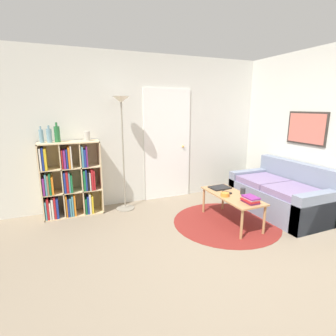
{
  "coord_description": "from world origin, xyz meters",
  "views": [
    {
      "loc": [
        -1.57,
        -2.07,
        1.72
      ],
      "look_at": [
        -0.16,
        1.32,
        0.85
      ],
      "focal_mm": 28.0,
      "sensor_mm": 36.0,
      "label": 1
    }
  ],
  "objects_px": {
    "coffee_table": "(232,198)",
    "laptop": "(220,188)",
    "bottle_middle": "(49,136)",
    "cup": "(243,191)",
    "bottle_left": "(41,136)",
    "bowl": "(225,194)",
    "bookshelf": "(70,182)",
    "bottle_right": "(57,134)",
    "floor_lamp": "(122,123)",
    "couch": "(282,195)",
    "vase_on_shelf": "(87,136)"
  },
  "relations": [
    {
      "from": "floor_lamp",
      "to": "couch",
      "type": "distance_m",
      "value": 2.88
    },
    {
      "from": "floor_lamp",
      "to": "bottle_left",
      "type": "distance_m",
      "value": 1.21
    },
    {
      "from": "cup",
      "to": "bottle_left",
      "type": "relative_size",
      "value": 0.39
    },
    {
      "from": "bowl",
      "to": "bottle_left",
      "type": "distance_m",
      "value": 2.85
    },
    {
      "from": "vase_on_shelf",
      "to": "bottle_middle",
      "type": "bearing_deg",
      "value": -179.22
    },
    {
      "from": "bookshelf",
      "to": "floor_lamp",
      "type": "distance_m",
      "value": 1.25
    },
    {
      "from": "bowl",
      "to": "bottle_right",
      "type": "distance_m",
      "value": 2.66
    },
    {
      "from": "floor_lamp",
      "to": "cup",
      "type": "relative_size",
      "value": 19.85
    },
    {
      "from": "bookshelf",
      "to": "laptop",
      "type": "height_order",
      "value": "bookshelf"
    },
    {
      "from": "floor_lamp",
      "to": "bottle_middle",
      "type": "distance_m",
      "value": 1.1
    },
    {
      "from": "cup",
      "to": "bottle_right",
      "type": "relative_size",
      "value": 0.32
    },
    {
      "from": "cup",
      "to": "bottle_left",
      "type": "bearing_deg",
      "value": 154.11
    },
    {
      "from": "coffee_table",
      "to": "bowl",
      "type": "relative_size",
      "value": 8.38
    },
    {
      "from": "bowl",
      "to": "coffee_table",
      "type": "bearing_deg",
      "value": 5.01
    },
    {
      "from": "coffee_table",
      "to": "bottle_middle",
      "type": "distance_m",
      "value": 2.87
    },
    {
      "from": "bowl",
      "to": "bottle_middle",
      "type": "relative_size",
      "value": 0.5
    },
    {
      "from": "bottle_right",
      "to": "bottle_middle",
      "type": "bearing_deg",
      "value": -172.54
    },
    {
      "from": "bottle_left",
      "to": "vase_on_shelf",
      "type": "bearing_deg",
      "value": -2.65
    },
    {
      "from": "laptop",
      "to": "vase_on_shelf",
      "type": "distance_m",
      "value": 2.26
    },
    {
      "from": "cup",
      "to": "vase_on_shelf",
      "type": "xyz_separation_m",
      "value": [
        -2.06,
        1.28,
        0.78
      ]
    },
    {
      "from": "laptop",
      "to": "vase_on_shelf",
      "type": "bearing_deg",
      "value": 154.8
    },
    {
      "from": "cup",
      "to": "bowl",
      "type": "bearing_deg",
      "value": 175.24
    },
    {
      "from": "bowl",
      "to": "bottle_middle",
      "type": "distance_m",
      "value": 2.74
    },
    {
      "from": "vase_on_shelf",
      "to": "floor_lamp",
      "type": "bearing_deg",
      "value": -10.41
    },
    {
      "from": "laptop",
      "to": "bottle_left",
      "type": "distance_m",
      "value": 2.85
    },
    {
      "from": "bookshelf",
      "to": "bowl",
      "type": "distance_m",
      "value": 2.42
    },
    {
      "from": "coffee_table",
      "to": "bowl",
      "type": "xyz_separation_m",
      "value": [
        -0.13,
        -0.01,
        0.07
      ]
    },
    {
      "from": "cup",
      "to": "vase_on_shelf",
      "type": "relative_size",
      "value": 0.63
    },
    {
      "from": "bookshelf",
      "to": "cup",
      "type": "bearing_deg",
      "value": -28.37
    },
    {
      "from": "cup",
      "to": "bottle_middle",
      "type": "bearing_deg",
      "value": 153.83
    },
    {
      "from": "coffee_table",
      "to": "bottle_right",
      "type": "bearing_deg",
      "value": 151.64
    },
    {
      "from": "floor_lamp",
      "to": "vase_on_shelf",
      "type": "xyz_separation_m",
      "value": [
        -0.54,
        0.1,
        -0.2
      ]
    },
    {
      "from": "coffee_table",
      "to": "bottle_right",
      "type": "distance_m",
      "value": 2.79
    },
    {
      "from": "coffee_table",
      "to": "cup",
      "type": "relative_size",
      "value": 11.24
    },
    {
      "from": "bookshelf",
      "to": "bottle_right",
      "type": "height_order",
      "value": "bottle_right"
    },
    {
      "from": "bookshelf",
      "to": "cup",
      "type": "distance_m",
      "value": 2.69
    },
    {
      "from": "floor_lamp",
      "to": "bottle_right",
      "type": "height_order",
      "value": "floor_lamp"
    },
    {
      "from": "laptop",
      "to": "bottle_middle",
      "type": "bearing_deg",
      "value": 160.0
    },
    {
      "from": "bookshelf",
      "to": "couch",
      "type": "distance_m",
      "value": 3.46
    },
    {
      "from": "bookshelf",
      "to": "vase_on_shelf",
      "type": "distance_m",
      "value": 0.77
    },
    {
      "from": "coffee_table",
      "to": "laptop",
      "type": "xyz_separation_m",
      "value": [
        0.02,
        0.35,
        0.06
      ]
    },
    {
      "from": "couch",
      "to": "coffee_table",
      "type": "distance_m",
      "value": 1.03
    },
    {
      "from": "bottle_right",
      "to": "bowl",
      "type": "bearing_deg",
      "value": -30.05
    },
    {
      "from": "couch",
      "to": "bowl",
      "type": "distance_m",
      "value": 1.18
    },
    {
      "from": "bookshelf",
      "to": "bottle_right",
      "type": "xyz_separation_m",
      "value": [
        -0.12,
        0.01,
        0.76
      ]
    },
    {
      "from": "couch",
      "to": "floor_lamp",
      "type": "bearing_deg",
      "value": 154.71
    },
    {
      "from": "laptop",
      "to": "bottle_middle",
      "type": "distance_m",
      "value": 2.74
    },
    {
      "from": "floor_lamp",
      "to": "couch",
      "type": "xyz_separation_m",
      "value": [
        2.38,
        -1.12,
        -1.18
      ]
    },
    {
      "from": "bottle_left",
      "to": "bowl",
      "type": "bearing_deg",
      "value": -28.16
    },
    {
      "from": "bookshelf",
      "to": "couch",
      "type": "xyz_separation_m",
      "value": [
        3.23,
        -1.22,
        -0.27
      ]
    }
  ]
}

